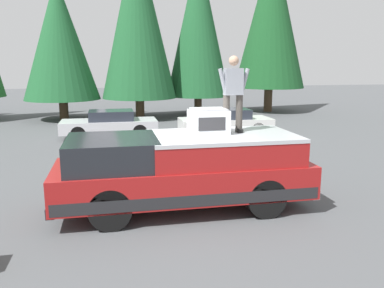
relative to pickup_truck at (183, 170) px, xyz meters
The scene contains 10 objects.
ground_plane 0.88m from the pickup_truck, 107.30° to the left, with size 90.00×90.00×0.00m, color #4C4F51.
pickup_truck is the anchor object (origin of this frame).
compressor_unit 1.21m from the pickup_truck, 77.69° to the right, with size 0.65×0.84×0.56m.
person_on_truck_bed 2.05m from the pickup_truck, 80.58° to the right, with size 0.29×0.72×1.69m.
parked_car_white 9.44m from the pickup_truck, 22.08° to the right, with size 1.64×4.10×1.16m.
parked_car_silver 9.35m from the pickup_truck, ahead, with size 1.64×4.10×1.16m.
conifer_far_left 19.48m from the pickup_truck, 27.88° to the right, with size 4.53×4.53×10.75m.
conifer_left 17.08m from the pickup_truck, 13.58° to the right, with size 3.89×3.89×9.80m.
conifer_center_left 15.72m from the pickup_truck, ahead, with size 4.24×4.24×10.29m.
conifer_center_right 16.23m from the pickup_truck, 15.20° to the left, with size 4.19×4.19×7.77m.
Camera 1 is at (-8.21, 1.40, 3.18)m, focal length 37.01 mm.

